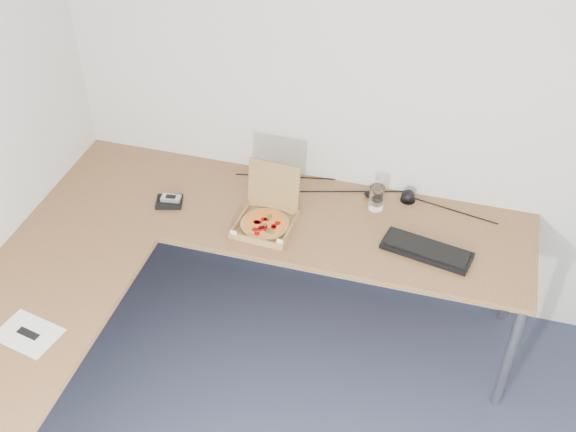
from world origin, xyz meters
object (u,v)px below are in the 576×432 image
(drinking_glass, at_px, (377,198))
(keyboard, at_px, (427,251))
(pizza_box, at_px, (266,220))
(wallet, at_px, (169,202))
(desk, at_px, (195,261))

(drinking_glass, height_order, keyboard, drinking_glass)
(pizza_box, relative_size, wallet, 2.38)
(desk, distance_m, wallet, 0.44)
(desk, distance_m, drinking_glass, 0.97)
(desk, relative_size, drinking_glass, 18.53)
(keyboard, distance_m, wallet, 1.33)
(desk, bearing_deg, wallet, 129.13)
(desk, height_order, keyboard, keyboard)
(wallet, bearing_deg, desk, -67.51)
(desk, relative_size, pizza_box, 7.92)
(keyboard, bearing_deg, desk, -151.36)
(drinking_glass, bearing_deg, pizza_box, -150.10)
(keyboard, height_order, wallet, keyboard)
(pizza_box, distance_m, wallet, 0.54)
(wallet, bearing_deg, keyboard, -17.13)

